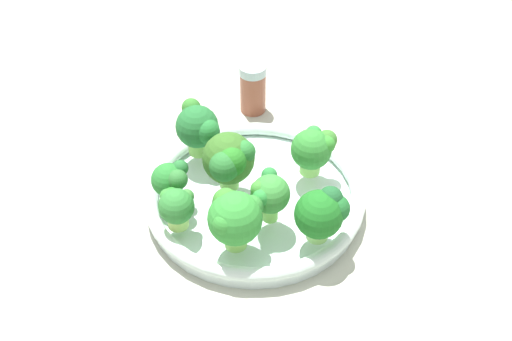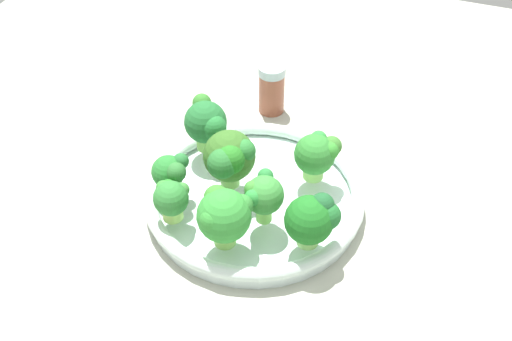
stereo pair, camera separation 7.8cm
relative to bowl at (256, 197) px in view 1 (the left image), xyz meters
The scene contains 11 objects.
ground_plane 3.11cm from the bowl, 99.15° to the left, with size 130.00×130.00×2.50cm, color #ADB09F.
bowl is the anchor object (origin of this frame).
broccoli_floret_0 11.42cm from the bowl, 157.27° to the right, with size 4.82×4.30×5.27cm.
broccoli_floret_1 11.73cm from the bowl, 149.54° to the left, with size 6.13×6.05×7.08cm.
broccoli_floret_2 11.89cm from the bowl, 133.83° to the right, with size 4.32×4.32×5.22cm.
broccoli_floret_3 7.11cm from the bowl, 165.15° to the right, with size 6.60×7.63×7.82cm.
broccoli_floret_4 9.52cm from the bowl, 37.27° to the left, with size 5.65×5.20×6.31cm.
broccoli_floret_5 12.13cm from the bowl, 34.22° to the right, with size 6.21×5.64×6.62cm.
broccoli_floret_6 11.22cm from the bowl, 90.98° to the right, with size 6.17×6.17×7.41cm.
broccoli_floret_7 7.69cm from the bowl, 60.96° to the right, with size 4.65×5.41×6.32cm.
pepper_shaker 20.83cm from the bowl, 104.02° to the left, with size 4.03×4.03×7.84cm.
Camera 1 is at (12.94, -57.60, 58.45)cm, focal length 44.77 mm.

